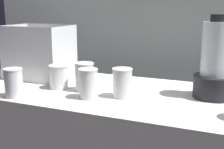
{
  "coord_description": "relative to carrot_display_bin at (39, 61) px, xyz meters",
  "views": [
    {
      "loc": [
        0.52,
        -1.25,
        1.3
      ],
      "look_at": [
        0.0,
        0.0,
        0.98
      ],
      "focal_mm": 47.23,
      "sensor_mm": 36.0,
      "label": 1
    }
  ],
  "objects": [
    {
      "name": "back_wall_unit",
      "position": [
        0.49,
        0.67,
        0.27
      ],
      "size": [
        2.6,
        0.24,
        2.5
      ],
      "color": "silver",
      "rests_on": "ground_plane"
    },
    {
      "name": "carrot_display_bin",
      "position": [
        0.0,
        0.0,
        0.0
      ],
      "size": [
        0.34,
        0.25,
        0.29
      ],
      "color": "white",
      "rests_on": "counter"
    },
    {
      "name": "blender_pitcher",
      "position": [
        0.94,
        -0.02,
        0.05
      ],
      "size": [
        0.17,
        0.17,
        0.36
      ],
      "color": "black",
      "rests_on": "counter"
    },
    {
      "name": "juice_cup_beet_far_left",
      "position": [
        0.12,
        -0.35,
        -0.04
      ],
      "size": [
        0.08,
        0.08,
        0.13
      ],
      "color": "white",
      "rests_on": "counter"
    },
    {
      "name": "juice_cup_orange_left",
      "position": [
        0.23,
        -0.16,
        -0.04
      ],
      "size": [
        0.1,
        0.1,
        0.12
      ],
      "color": "white",
      "rests_on": "counter"
    },
    {
      "name": "juice_cup_orange_middle",
      "position": [
        0.36,
        -0.14,
        -0.03
      ],
      "size": [
        0.09,
        0.09,
        0.14
      ],
      "color": "white",
      "rests_on": "counter"
    },
    {
      "name": "juice_cup_pomegranate_right",
      "position": [
        0.43,
        -0.24,
        -0.04
      ],
      "size": [
        0.09,
        0.09,
        0.13
      ],
      "color": "white",
      "rests_on": "counter"
    },
    {
      "name": "juice_cup_mango_far_right",
      "position": [
        0.57,
        -0.17,
        -0.04
      ],
      "size": [
        0.09,
        0.09,
        0.13
      ],
      "color": "white",
      "rests_on": "counter"
    }
  ]
}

